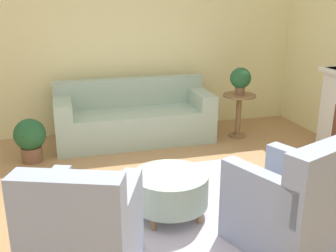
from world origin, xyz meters
TOP-DOWN VIEW (x-y plane):
  - ground_plane at (0.00, 0.00)m, footprint 16.00×16.00m
  - wall_back at (0.00, 2.88)m, footprint 9.65×0.12m
  - rug at (0.00, 0.00)m, footprint 2.64×2.38m
  - couch at (0.11, 2.27)m, footprint 2.27×0.87m
  - armchair_left at (-0.84, -0.73)m, footprint 0.96×1.01m
  - armchair_right at (0.84, -0.73)m, footprint 0.96×1.01m
  - ottoman_table at (0.03, 0.04)m, footprint 0.74×0.74m
  - side_table at (1.67, 2.00)m, footprint 0.49×0.49m
  - potted_plant_on_side_table at (1.67, 2.00)m, footprint 0.31×0.31m
  - potted_plant_floor at (-1.34, 1.83)m, footprint 0.41×0.41m

SIDE VIEW (x-z plane):
  - ground_plane at x=0.00m, z-range 0.00..0.00m
  - rug at x=0.00m, z-range 0.00..0.01m
  - ottoman_table at x=0.03m, z-range 0.07..0.50m
  - potted_plant_floor at x=-1.34m, z-range 0.04..0.61m
  - couch at x=0.11m, z-range -0.11..0.78m
  - armchair_left at x=-0.84m, z-range -0.11..0.88m
  - armchair_right at x=0.84m, z-range -0.11..0.88m
  - side_table at x=1.67m, z-range 0.11..0.78m
  - potted_plant_on_side_table at x=1.67m, z-range 0.70..1.10m
  - wall_back at x=0.00m, z-range 0.00..2.80m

